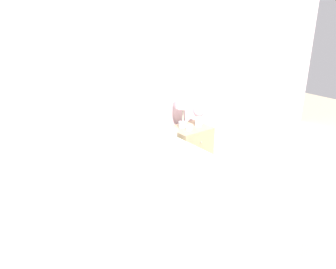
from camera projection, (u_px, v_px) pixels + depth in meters
ground_plane at (98, 191)px, 3.68m from camera, size 12.00×12.00×0.00m
wall_back at (85, 75)px, 3.26m from camera, size 8.00×0.06×2.60m
bed at (139, 203)px, 2.90m from camera, size 1.78×1.96×1.23m
nightstand at (190, 149)px, 4.07m from camera, size 0.46×0.40×0.57m
table_lamp at (183, 105)px, 3.88m from camera, size 0.19×0.19×0.38m
flower_vase at (199, 114)px, 3.96m from camera, size 0.14×0.14×0.27m
alarm_clock at (189, 128)px, 3.86m from camera, size 0.07×0.04×0.07m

